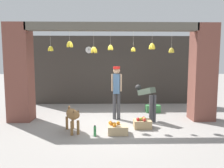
# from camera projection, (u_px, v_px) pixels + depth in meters

# --- Properties ---
(ground_plane) EXTENTS (60.00, 60.00, 0.00)m
(ground_plane) POSITION_uv_depth(u_px,v_px,m) (112.00, 123.00, 6.18)
(ground_plane) COLOR gray
(shop_back_wall) EXTENTS (7.11, 0.12, 3.05)m
(shop_back_wall) POSITION_uv_depth(u_px,v_px,m) (111.00, 70.00, 9.00)
(shop_back_wall) COLOR #38332D
(shop_back_wall) RESTS_ON ground_plane
(shop_pillar_left) EXTENTS (0.70, 0.60, 3.05)m
(shop_pillar_left) POSITION_uv_depth(u_px,v_px,m) (20.00, 73.00, 6.27)
(shop_pillar_left) COLOR brown
(shop_pillar_left) RESTS_ON ground_plane
(shop_pillar_right) EXTENTS (0.70, 0.60, 3.05)m
(shop_pillar_right) POSITION_uv_depth(u_px,v_px,m) (203.00, 73.00, 6.38)
(shop_pillar_right) COLOR brown
(shop_pillar_right) RESTS_ON ground_plane
(storefront_awning) EXTENTS (5.21, 0.26, 0.93)m
(storefront_awning) POSITION_uv_depth(u_px,v_px,m) (113.00, 29.00, 6.01)
(storefront_awning) COLOR #5B564C
(dog) EXTENTS (0.56, 0.94, 0.68)m
(dog) POSITION_uv_depth(u_px,v_px,m) (73.00, 115.00, 5.26)
(dog) COLOR olive
(dog) RESTS_ON ground_plane
(shopkeeper) EXTENTS (0.34, 0.29, 1.73)m
(shopkeeper) POSITION_uv_depth(u_px,v_px,m) (117.00, 88.00, 6.47)
(shopkeeper) COLOR #424247
(shopkeeper) RESTS_ON ground_plane
(worker_stooping) EXTENTS (0.58, 0.79, 1.12)m
(worker_stooping) POSITION_uv_depth(u_px,v_px,m) (147.00, 97.00, 6.31)
(worker_stooping) COLOR #424247
(worker_stooping) RESTS_ON ground_plane
(fruit_crate_oranges) EXTENTS (0.51, 0.38, 0.31)m
(fruit_crate_oranges) POSITION_uv_depth(u_px,v_px,m) (117.00, 129.00, 5.18)
(fruit_crate_oranges) COLOR tan
(fruit_crate_oranges) RESTS_ON ground_plane
(fruit_crate_apples) EXTENTS (0.48, 0.37, 0.32)m
(fruit_crate_apples) POSITION_uv_depth(u_px,v_px,m) (142.00, 123.00, 5.64)
(fruit_crate_apples) COLOR tan
(fruit_crate_apples) RESTS_ON ground_plane
(produce_box_green) EXTENTS (0.53, 0.32, 0.27)m
(produce_box_green) POSITION_uv_depth(u_px,v_px,m) (153.00, 109.00, 7.51)
(produce_box_green) COLOR #387A42
(produce_box_green) RESTS_ON ground_plane
(water_bottle) EXTENTS (0.07, 0.07, 0.28)m
(water_bottle) POSITION_uv_depth(u_px,v_px,m) (95.00, 131.00, 5.00)
(water_bottle) COLOR #38934C
(water_bottle) RESTS_ON ground_plane
(wall_clock) EXTENTS (0.31, 0.03, 0.31)m
(wall_clock) POSITION_uv_depth(u_px,v_px,m) (89.00, 50.00, 8.81)
(wall_clock) COLOR black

